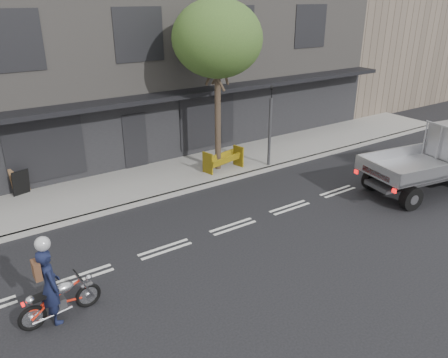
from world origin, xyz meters
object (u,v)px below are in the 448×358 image
traffic_light_pole (270,130)px  street_tree (217,39)px  rider (50,286)px  motorcycle (60,299)px  construction_barrier (227,161)px  sandwich_board (21,183)px

traffic_light_pole → street_tree: bearing=157.0°
rider → motorcycle: bearing=-94.4°
rider → street_tree: bearing=-59.9°
construction_barrier → street_tree: bearing=102.3°
street_tree → construction_barrier: 4.70m
street_tree → sandwich_board: (-7.27, 1.73, -4.65)m
motorcycle → rider: 0.44m
motorcycle → construction_barrier: bearing=27.8°
motorcycle → rider: rider is taller
motorcycle → construction_barrier: 9.39m
traffic_light_pole → construction_barrier: traffic_light_pole is taller
traffic_light_pole → construction_barrier: size_ratio=2.16×
motorcycle → sandwich_board: bearing=81.0°
motorcycle → sandwich_board: 7.23m
construction_barrier → sandwich_board: size_ratio=1.70×
traffic_light_pole → construction_barrier: (-1.90, 0.37, -1.05)m
traffic_light_pole → motorcycle: size_ratio=1.86×
construction_barrier → sandwich_board: 7.69m
street_tree → construction_barrier: size_ratio=4.16×
street_tree → sandwich_board: street_tree is taller
motorcycle → rider: bearing=175.6°
motorcycle → sandwich_board: sandwich_board is taller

